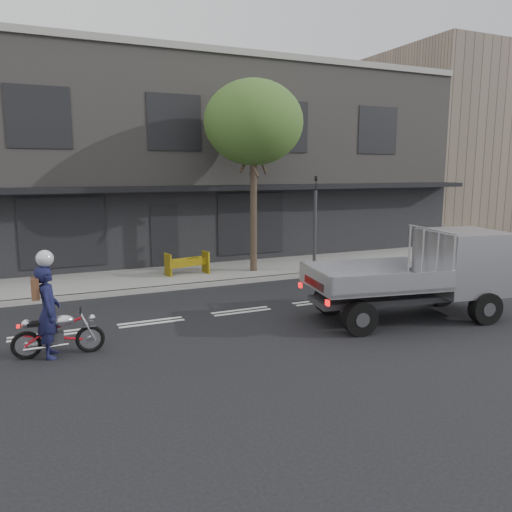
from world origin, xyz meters
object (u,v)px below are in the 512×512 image
Objects in this scene: flatbed_ute at (447,266)px; construction_barrier at (189,264)px; street_tree at (253,123)px; rider at (49,312)px; traffic_light_pole at (315,229)px; motorcycle at (58,333)px.

construction_barrier is (-4.80, 6.77, -0.75)m from flatbed_ute.
construction_barrier is at bearing 177.60° from street_tree.
flatbed_ute is 8.33m from construction_barrier.
street_tree is 9.94m from rider.
traffic_light_pole reaches higher than construction_barrier.
motorcycle is (-6.77, -5.65, -4.81)m from street_tree.
street_tree is 3.64× the size of rider.
flatbed_ute reaches higher than rider.
street_tree reaches higher than construction_barrier.
street_tree is 8.13m from flatbed_ute.
street_tree is 1.30× the size of flatbed_ute.
traffic_light_pole is 5.84m from flatbed_ute.
street_tree reaches higher than motorcycle.
motorcycle is (-8.77, -4.80, -1.18)m from traffic_light_pole.
traffic_light_pole is 2.44× the size of construction_barrier.
motorcycle is at bearing -151.32° from traffic_light_pole.
rider is at bearing -175.23° from motorcycle.
flatbed_ute is at bearing -91.42° from rider.
construction_barrier is (-4.36, 0.95, -1.10)m from traffic_light_pole.
street_tree is 3.78× the size of motorcycle.
construction_barrier is (4.56, 5.75, -0.38)m from rider.
motorcycle is at bearing -177.00° from flatbed_ute.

